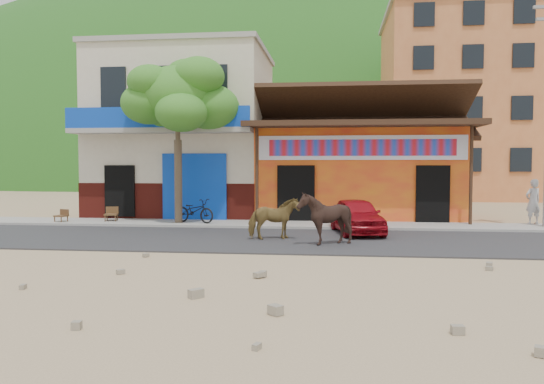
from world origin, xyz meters
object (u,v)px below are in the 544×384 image
Objects in this scene: pedestrian at (533,202)px; cow_tan at (274,219)px; cafe_chair_left at (61,210)px; scooter at (194,211)px; tree at (178,140)px; cow_dark at (325,218)px; cafe_chair_right at (111,208)px; red_car at (357,216)px.

cow_tan is at bearing 5.89° from pedestrian.
cow_tan is 8.85m from cafe_chair_left.
cafe_chair_left is at bearing 114.90° from scooter.
cafe_chair_left is at bearing -176.95° from tree.
cow_dark reaches higher than scooter.
tree is 6.08× the size of cafe_chair_right.
cafe_chair_left is (-4.40, -0.23, -2.58)m from tree.
cow_dark is 0.88× the size of scooter.
cow_tan reaches higher than cafe_chair_left.
pedestrian is (12.00, 0.91, 0.36)m from scooter.
cafe_chair_right is (-9.00, 1.83, 0.01)m from red_car.
cafe_chair_right is (-6.53, 3.58, -0.04)m from cow_tan.
pedestrian is at bearing -9.54° from cafe_chair_right.
cow_tan is 1.00× the size of cow_dark.
red_car is 9.19m from cafe_chair_right.
cow_tan is 0.91× the size of pedestrian.
tree reaches higher than cow_tan.
tree is 1.82× the size of red_car.
pedestrian is (7.21, 5.12, 0.15)m from cow_dark.
pedestrian is at bearing -63.29° from scooter.
tree reaches higher than pedestrian.
cow_tan is 1.72× the size of cafe_chair_left.
cafe_chair_right is (-15.25, -0.70, -0.30)m from pedestrian.
cow_dark is at bearing -120.91° from red_car.
cafe_chair_right reaches higher than scooter.
scooter is (-5.75, 1.62, -0.05)m from red_car.
cow_dark is 1.47× the size of cafe_chair_right.
red_car is at bearing -83.35° from scooter.
cow_tan is 0.87× the size of scooter.
cafe_chair_right is at bearing -107.08° from cow_dark.
tree is 7.02m from red_car.
cow_dark is 8.85m from pedestrian.
cow_dark is (5.39, -4.22, -2.35)m from tree.
tree is 5.11m from cafe_chair_left.
cafe_chair_right is at bearing 157.99° from red_car.
cafe_chair_left is at bearing 50.35° from cow_tan.
cow_tan is 3.03m from red_car.
scooter is at bearing -1.25° from tree.
cow_dark reaches higher than cow_tan.
scooter is 1.04× the size of pedestrian.
scooter is at bearing -15.92° from cafe_chair_right.
red_car is at bearing -23.65° from cafe_chair_right.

